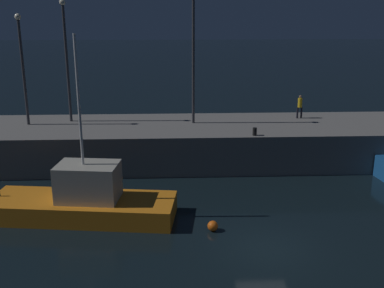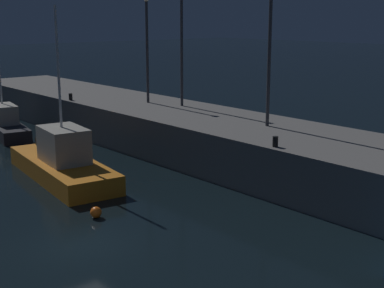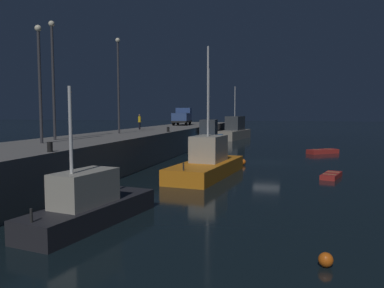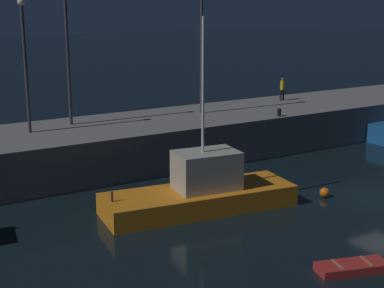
{
  "view_description": "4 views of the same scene",
  "coord_description": "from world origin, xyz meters",
  "px_view_note": "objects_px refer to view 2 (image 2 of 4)",
  "views": [
    {
      "loc": [
        -4.31,
        -18.95,
        10.65
      ],
      "look_at": [
        -3.01,
        9.81,
        2.28
      ],
      "focal_mm": 43.09,
      "sensor_mm": 36.0,
      "label": 1
    },
    {
      "loc": [
        18.73,
        -10.22,
        8.99
      ],
      "look_at": [
        -3.6,
        8.84,
        2.22
      ],
      "focal_mm": 51.85,
      "sensor_mm": 36.0,
      "label": 2
    },
    {
      "loc": [
        -37.2,
        -2.14,
        4.84
      ],
      "look_at": [
        -1.77,
        6.88,
        1.75
      ],
      "focal_mm": 36.26,
      "sensor_mm": 36.0,
      "label": 3
    },
    {
      "loc": [
        -23.71,
        -19.68,
        10.3
      ],
      "look_at": [
        -5.81,
        10.04,
        1.69
      ],
      "focal_mm": 54.15,
      "sensor_mm": 36.0,
      "label": 4
    }
  ],
  "objects_px": {
    "mooring_buoy_near": "(96,212)",
    "lamp_post_west": "(147,41)",
    "lamp_post_east": "(182,35)",
    "bollard_central": "(275,142)",
    "bollard_west": "(71,97)",
    "lamp_post_central": "(270,36)",
    "fishing_boat_orange": "(63,162)",
    "fishing_trawler_red": "(6,125)"
  },
  "relations": [
    {
      "from": "bollard_west",
      "to": "bollard_central",
      "type": "height_order",
      "value": "bollard_west"
    },
    {
      "from": "mooring_buoy_near",
      "to": "bollard_west",
      "type": "bearing_deg",
      "value": 154.62
    },
    {
      "from": "mooring_buoy_near",
      "to": "lamp_post_east",
      "type": "bearing_deg",
      "value": 126.3
    },
    {
      "from": "lamp_post_west",
      "to": "fishing_trawler_red",
      "type": "bearing_deg",
      "value": -134.97
    },
    {
      "from": "bollard_west",
      "to": "bollard_central",
      "type": "bearing_deg",
      "value": 0.27
    },
    {
      "from": "mooring_buoy_near",
      "to": "lamp_post_west",
      "type": "xyz_separation_m",
      "value": [
        -12.35,
        11.99,
        6.99
      ]
    },
    {
      "from": "lamp_post_east",
      "to": "bollard_central",
      "type": "height_order",
      "value": "lamp_post_east"
    },
    {
      "from": "fishing_boat_orange",
      "to": "lamp_post_central",
      "type": "bearing_deg",
      "value": 58.02
    },
    {
      "from": "fishing_trawler_red",
      "to": "bollard_west",
      "type": "xyz_separation_m",
      "value": [
        3.08,
        3.97,
        2.13
      ]
    },
    {
      "from": "bollard_west",
      "to": "lamp_post_central",
      "type": "bearing_deg",
      "value": 12.88
    },
    {
      "from": "bollard_central",
      "to": "lamp_post_central",
      "type": "bearing_deg",
      "value": 136.18
    },
    {
      "from": "lamp_post_east",
      "to": "bollard_central",
      "type": "relative_size",
      "value": 16.67
    },
    {
      "from": "mooring_buoy_near",
      "to": "bollard_central",
      "type": "height_order",
      "value": "bollard_central"
    },
    {
      "from": "lamp_post_west",
      "to": "bollard_west",
      "type": "xyz_separation_m",
      "value": [
        -4.75,
        -3.88,
        -4.28
      ]
    },
    {
      "from": "fishing_trawler_red",
      "to": "fishing_boat_orange",
      "type": "distance_m",
      "value": 13.69
    },
    {
      "from": "lamp_post_east",
      "to": "lamp_post_central",
      "type": "height_order",
      "value": "lamp_post_central"
    },
    {
      "from": "fishing_boat_orange",
      "to": "lamp_post_west",
      "type": "relative_size",
      "value": 1.31
    },
    {
      "from": "fishing_boat_orange",
      "to": "bollard_west",
      "type": "relative_size",
      "value": 19.18
    },
    {
      "from": "fishing_boat_orange",
      "to": "fishing_trawler_red",
      "type": "bearing_deg",
      "value": 170.45
    },
    {
      "from": "fishing_trawler_red",
      "to": "lamp_post_west",
      "type": "relative_size",
      "value": 0.95
    },
    {
      "from": "fishing_boat_orange",
      "to": "lamp_post_central",
      "type": "xyz_separation_m",
      "value": [
        6.28,
        10.06,
        6.96
      ]
    },
    {
      "from": "lamp_post_west",
      "to": "bollard_central",
      "type": "distance_m",
      "value": 16.82
    },
    {
      "from": "fishing_trawler_red",
      "to": "bollard_central",
      "type": "distance_m",
      "value": 24.1
    },
    {
      "from": "fishing_trawler_red",
      "to": "lamp_post_west",
      "type": "height_order",
      "value": "lamp_post_west"
    },
    {
      "from": "bollard_central",
      "to": "fishing_boat_orange",
      "type": "bearing_deg",
      "value": -148.04
    },
    {
      "from": "lamp_post_east",
      "to": "bollard_central",
      "type": "xyz_separation_m",
      "value": [
        12.95,
        -4.7,
        -4.77
      ]
    },
    {
      "from": "lamp_post_east",
      "to": "fishing_trawler_red",
      "type": "bearing_deg",
      "value": -140.71
    },
    {
      "from": "lamp_post_west",
      "to": "bollard_west",
      "type": "distance_m",
      "value": 7.48
    },
    {
      "from": "bollard_west",
      "to": "fishing_boat_orange",
      "type": "bearing_deg",
      "value": -30.91
    },
    {
      "from": "lamp_post_central",
      "to": "bollard_central",
      "type": "bearing_deg",
      "value": -43.82
    },
    {
      "from": "fishing_trawler_red",
      "to": "lamp_post_central",
      "type": "bearing_deg",
      "value": 21.49
    },
    {
      "from": "fishing_trawler_red",
      "to": "mooring_buoy_near",
      "type": "height_order",
      "value": "fishing_trawler_red"
    },
    {
      "from": "fishing_trawler_red",
      "to": "bollard_central",
      "type": "xyz_separation_m",
      "value": [
        23.66,
        4.07,
        2.12
      ]
    },
    {
      "from": "lamp_post_west",
      "to": "bollard_central",
      "type": "relative_size",
      "value": 14.84
    },
    {
      "from": "bollard_west",
      "to": "bollard_central",
      "type": "distance_m",
      "value": 20.58
    },
    {
      "from": "bollard_central",
      "to": "lamp_post_east",
      "type": "bearing_deg",
      "value": 160.07
    },
    {
      "from": "lamp_post_east",
      "to": "bollard_west",
      "type": "bearing_deg",
      "value": -147.84
    },
    {
      "from": "lamp_post_central",
      "to": "lamp_post_east",
      "type": "bearing_deg",
      "value": 173.88
    },
    {
      "from": "mooring_buoy_near",
      "to": "lamp_post_east",
      "type": "distance_m",
      "value": 17.68
    },
    {
      "from": "lamp_post_central",
      "to": "bollard_central",
      "type": "relative_size",
      "value": 17.37
    },
    {
      "from": "lamp_post_east",
      "to": "lamp_post_central",
      "type": "relative_size",
      "value": 0.96
    },
    {
      "from": "mooring_buoy_near",
      "to": "fishing_trawler_red",
      "type": "bearing_deg",
      "value": 168.4
    }
  ]
}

